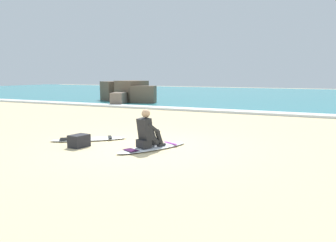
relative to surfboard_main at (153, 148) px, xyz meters
name	(u,v)px	position (x,y,z in m)	size (l,w,h in m)	color
ground_plane	(143,147)	(-0.32, 0.08, -0.04)	(80.00, 80.00, 0.00)	beige
sea	(277,96)	(-0.32, 22.57, 0.01)	(80.00, 28.00, 0.10)	teal
breaking_foam	(234,111)	(-0.32, 8.87, 0.02)	(80.00, 0.90, 0.11)	white
surfboard_main	(153,148)	(0.00, 0.00, 0.00)	(1.32, 2.13, 0.08)	silver
surfer_seated	(148,133)	(-0.07, -0.14, 0.40)	(0.57, 0.77, 0.95)	#232326
surfboard_spare_near	(89,139)	(-2.17, 0.20, 0.00)	(1.96, 1.72, 0.08)	white
rock_outcrop_distant	(126,93)	(-8.27, 11.53, 0.62)	(4.76, 4.15, 1.43)	brown
beach_bag	(79,141)	(-1.82, -0.62, 0.12)	(0.36, 0.48, 0.32)	#232328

